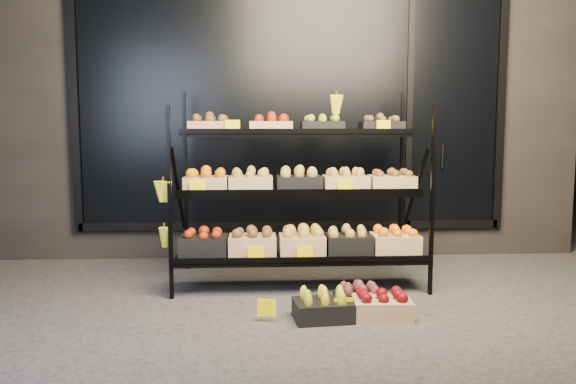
{
  "coord_description": "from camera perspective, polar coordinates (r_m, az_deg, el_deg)",
  "views": [
    {
      "loc": [
        -0.35,
        -4.13,
        1.31
      ],
      "look_at": [
        -0.09,
        0.55,
        0.79
      ],
      "focal_mm": 35.0,
      "sensor_mm": 36.0,
      "label": 1
    }
  ],
  "objects": [
    {
      "name": "building",
      "position": [
        6.75,
        -0.14,
        10.0
      ],
      "size": [
        6.0,
        2.08,
        3.5
      ],
      "color": "#2D2826",
      "rests_on": "ground"
    },
    {
      "name": "floor_crate_midleft",
      "position": [
        3.97,
        3.57,
        -11.54
      ],
      "size": [
        0.42,
        0.33,
        0.2
      ],
      "rotation": [
        0.0,
        0.0,
        0.11
      ],
      "color": "black",
      "rests_on": "ground"
    },
    {
      "name": "tag_floor_a",
      "position": [
        3.94,
        -2.18,
        -12.22
      ],
      "size": [
        0.13,
        0.01,
        0.12
      ],
      "primitive_type": "cube",
      "color": "#FEE500",
      "rests_on": "ground"
    },
    {
      "name": "ground",
      "position": [
        4.35,
        1.67,
        -11.24
      ],
      "size": [
        24.0,
        24.0,
        0.0
      ],
      "primitive_type": "plane",
      "color": "#514F4C",
      "rests_on": "ground"
    },
    {
      "name": "tag_floor_b",
      "position": [
        3.98,
        5.65,
        -12.04
      ],
      "size": [
        0.13,
        0.01,
        0.12
      ],
      "primitive_type": "cube",
      "color": "#FEE500",
      "rests_on": "ground"
    },
    {
      "name": "display_rack",
      "position": [
        4.77,
        0.99,
        -0.0
      ],
      "size": [
        2.18,
        1.02,
        1.74
      ],
      "color": "black",
      "rests_on": "ground"
    },
    {
      "name": "floor_crate_midright",
      "position": [
        4.06,
        9.51,
        -11.21
      ],
      "size": [
        0.42,
        0.32,
        0.2
      ],
      "rotation": [
        0.0,
        0.0,
        -0.05
      ],
      "color": "tan",
      "rests_on": "ground"
    },
    {
      "name": "floor_crate_right",
      "position": [
        4.25,
        7.29,
        -10.54
      ],
      "size": [
        0.38,
        0.31,
        0.18
      ],
      "rotation": [
        0.0,
        0.0,
        0.18
      ],
      "color": "black",
      "rests_on": "ground"
    }
  ]
}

